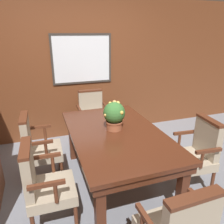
{
  "coord_description": "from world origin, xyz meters",
  "views": [
    {
      "loc": [
        -0.7,
        -2.07,
        1.88
      ],
      "look_at": [
        0.12,
        0.33,
        0.94
      ],
      "focal_mm": 35.0,
      "sensor_mm": 36.0,
      "label": 1
    }
  ],
  "objects_px": {
    "chair_left_near": "(44,183)",
    "chair_head_far": "(92,114)",
    "dining_table": "(116,138)",
    "potted_plant": "(114,115)",
    "chair_right_near": "(197,152)",
    "chair_left_far": "(38,146)"
  },
  "relations": [
    {
      "from": "chair_left_near",
      "to": "chair_right_near",
      "type": "distance_m",
      "value": 1.79
    },
    {
      "from": "chair_right_near",
      "to": "chair_left_far",
      "type": "xyz_separation_m",
      "value": [
        -1.83,
        0.79,
        0.0
      ]
    },
    {
      "from": "chair_left_far",
      "to": "potted_plant",
      "type": "height_order",
      "value": "potted_plant"
    },
    {
      "from": "dining_table",
      "to": "potted_plant",
      "type": "bearing_deg",
      "value": 87.81
    },
    {
      "from": "chair_right_near",
      "to": "chair_left_far",
      "type": "distance_m",
      "value": 1.99
    },
    {
      "from": "chair_left_near",
      "to": "potted_plant",
      "type": "distance_m",
      "value": 1.09
    },
    {
      "from": "chair_left_near",
      "to": "chair_head_far",
      "type": "bearing_deg",
      "value": -26.74
    },
    {
      "from": "dining_table",
      "to": "potted_plant",
      "type": "distance_m",
      "value": 0.29
    },
    {
      "from": "chair_left_near",
      "to": "chair_head_far",
      "type": "distance_m",
      "value": 1.89
    },
    {
      "from": "chair_head_far",
      "to": "chair_left_far",
      "type": "bearing_deg",
      "value": -135.78
    },
    {
      "from": "dining_table",
      "to": "chair_head_far",
      "type": "height_order",
      "value": "chair_head_far"
    },
    {
      "from": "chair_head_far",
      "to": "potted_plant",
      "type": "relative_size",
      "value": 2.56
    },
    {
      "from": "chair_right_near",
      "to": "chair_head_far",
      "type": "distance_m",
      "value": 1.89
    },
    {
      "from": "chair_left_far",
      "to": "potted_plant",
      "type": "xyz_separation_m",
      "value": [
        0.93,
        -0.32,
        0.42
      ]
    },
    {
      "from": "chair_left_near",
      "to": "chair_head_far",
      "type": "relative_size",
      "value": 1.0
    },
    {
      "from": "dining_table",
      "to": "chair_left_near",
      "type": "distance_m",
      "value": 0.98
    },
    {
      "from": "chair_left_near",
      "to": "potted_plant",
      "type": "xyz_separation_m",
      "value": [
        0.89,
        0.47,
        0.42
      ]
    },
    {
      "from": "potted_plant",
      "to": "chair_left_far",
      "type": "bearing_deg",
      "value": 160.72
    },
    {
      "from": "potted_plant",
      "to": "chair_right_near",
      "type": "bearing_deg",
      "value": -27.38
    },
    {
      "from": "chair_right_near",
      "to": "chair_left_far",
      "type": "relative_size",
      "value": 1.0
    },
    {
      "from": "dining_table",
      "to": "chair_right_near",
      "type": "distance_m",
      "value": 1.0
    },
    {
      "from": "chair_left_far",
      "to": "chair_head_far",
      "type": "xyz_separation_m",
      "value": [
        0.94,
        0.87,
        0.0
      ]
    }
  ]
}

